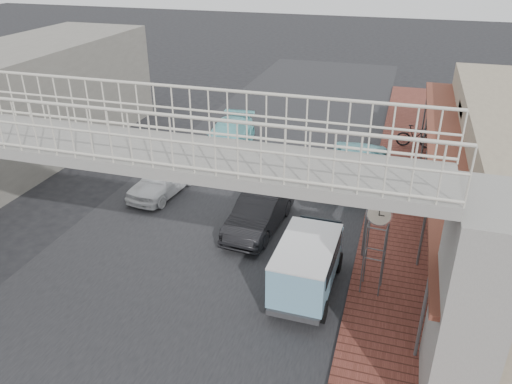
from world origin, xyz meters
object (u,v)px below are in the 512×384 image
Objects in this scene: angkot_van at (308,260)px; motorcycle_far at (416,136)px; motorcycle_near at (411,181)px; street_clock at (379,217)px; white_hatchback at (163,178)px; dark_sedan at (259,212)px; angkot_far at (228,136)px; arrow_sign at (398,187)px; angkot_curb at (356,162)px.

motorcycle_far is at bearing 78.41° from angkot_van.
street_clock reaches higher than motorcycle_near.
white_hatchback reaches higher than motorcycle_far.
dark_sedan is at bearing 141.28° from motorcycle_near.
angkot_van reaches higher than angkot_far.
dark_sedan is at bearing -64.97° from angkot_far.
arrow_sign reaches higher than angkot_van.
angkot_van is 1.21× the size of street_clock.
street_clock reaches higher than white_hatchback.
arrow_sign is (1.79, -6.25, 2.01)m from angkot_curb.
arrow_sign is at bearing 44.99° from angkot_van.
dark_sedan reaches higher than white_hatchback.
angkot_van is at bearing -131.77° from arrow_sign.
motorcycle_far is (8.80, 2.69, -0.02)m from angkot_far.
angkot_van is at bearing 88.06° from angkot_curb.
angkot_far is at bearing 122.33° from dark_sedan.
street_clock reaches higher than dark_sedan.
dark_sedan is 5.06m from arrow_sign.
white_hatchback is at bearing 158.56° from street_clock.
street_clock is (1.40, -7.85, 1.79)m from angkot_curb.
motorcycle_near is at bearing 178.83° from motorcycle_far.
angkot_van is 12.89m from motorcycle_far.
dark_sedan is at bearing -12.77° from white_hatchback.
street_clock is (4.13, -2.53, 1.85)m from dark_sedan.
street_clock is at bearing -53.32° from angkot_far.
motorcycle_near is (8.69, -2.46, -0.09)m from angkot_far.
angkot_van is 1.90× the size of motorcycle_near.
angkot_far reaches higher than motorcycle_far.
arrow_sign reaches higher than dark_sedan.
street_clock is (7.78, -9.37, 1.83)m from angkot_far.
motorcycle_near is (9.58, 2.78, -0.04)m from white_hatchback.
dark_sedan is 0.85× the size of angkot_far.
angkot_curb is at bearing 67.12° from dark_sedan.
motorcycle_near is at bearing 45.24° from dark_sedan.
motorcycle_near is at bearing 158.74° from angkot_curb.
angkot_far is 12.32m from street_clock.
dark_sedan is 1.13× the size of angkot_van.
white_hatchback is 9.98m from motorcycle_near.
angkot_curb is 8.17m from street_clock.
angkot_van reaches higher than motorcycle_far.
arrow_sign reaches higher than white_hatchback.
street_clock is at bearing 175.17° from motorcycle_far.
dark_sedan reaches higher than motorcycle_near.
angkot_van is 1.08× the size of arrow_sign.
angkot_far is (-3.64, 6.84, 0.02)m from dark_sedan.
motorcycle_near is (2.32, -0.94, -0.13)m from angkot_curb.
angkot_van is at bearing 170.21° from motorcycle_near.
angkot_curb reaches higher than white_hatchback.
white_hatchback is 1.05× the size of angkot_van.
dark_sedan is 1.23× the size of arrow_sign.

